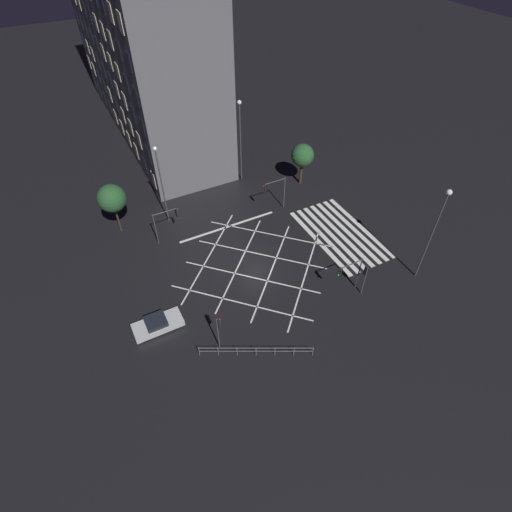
% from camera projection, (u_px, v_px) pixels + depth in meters
% --- Properties ---
extents(ground_plane, '(200.00, 200.00, 0.00)m').
position_uv_depth(ground_plane, '(256.00, 265.00, 39.16)').
color(ground_plane, black).
extents(road_markings, '(16.56, 21.35, 0.01)m').
position_uv_depth(road_markings, '(312.00, 241.00, 41.67)').
color(road_markings, silver).
rests_on(road_markings, ground_plane).
extents(office_building, '(36.68, 10.06, 29.01)m').
position_uv_depth(office_building, '(135.00, 18.00, 49.69)').
color(office_building, slate).
rests_on(office_building, ground_plane).
extents(traffic_light_nw_cross, '(0.36, 0.39, 3.69)m').
position_uv_depth(traffic_light_nw_cross, '(218.00, 327.00, 30.72)').
color(traffic_light_nw_cross, '#424244').
rests_on(traffic_light_nw_cross, ground_plane).
extents(traffic_light_sw_main, '(0.39, 0.36, 3.37)m').
position_uv_depth(traffic_light_sw_main, '(365.00, 274.00, 35.02)').
color(traffic_light_sw_main, '#424244').
rests_on(traffic_light_sw_main, ground_plane).
extents(traffic_light_se_cross, '(0.36, 2.76, 4.07)m').
position_uv_depth(traffic_light_se_cross, '(274.00, 189.00, 43.25)').
color(traffic_light_se_cross, '#424244').
rests_on(traffic_light_se_cross, ground_plane).
extents(traffic_light_ne_cross, '(0.36, 2.66, 3.83)m').
position_uv_depth(traffic_light_ne_cross, '(168.00, 218.00, 39.93)').
color(traffic_light_ne_cross, '#424244').
rests_on(traffic_light_ne_cross, ground_plane).
extents(traffic_light_sw_cross, '(0.36, 2.53, 3.70)m').
position_uv_depth(traffic_light_sw_cross, '(348.00, 271.00, 34.82)').
color(traffic_light_sw_cross, '#424244').
rests_on(traffic_light_sw_cross, ground_plane).
extents(street_lamp_east, '(0.49, 0.49, 9.99)m').
position_uv_depth(street_lamp_east, '(240.00, 129.00, 45.31)').
color(street_lamp_east, '#424244').
rests_on(street_lamp_east, ground_plane).
extents(street_lamp_west, '(0.50, 0.50, 9.89)m').
position_uv_depth(street_lamp_west, '(437.00, 221.00, 33.51)').
color(street_lamp_west, '#424244').
rests_on(street_lamp_west, ground_plane).
extents(street_lamp_far, '(0.43, 0.43, 9.05)m').
position_uv_depth(street_lamp_far, '(160.00, 176.00, 40.04)').
color(street_lamp_far, '#424244').
rests_on(street_lamp_far, ground_plane).
extents(street_tree_near, '(2.87, 2.87, 5.68)m').
position_uv_depth(street_tree_near, '(112.00, 198.00, 39.94)').
color(street_tree_near, '#38281C').
rests_on(street_tree_near, ground_plane).
extents(street_tree_far, '(2.69, 2.69, 5.17)m').
position_uv_depth(street_tree_far, '(303.00, 156.00, 46.72)').
color(street_tree_far, '#38281C').
rests_on(street_tree_far, ground_plane).
extents(waiting_car, '(1.81, 4.17, 1.21)m').
position_uv_depth(waiting_car, '(158.00, 324.00, 33.45)').
color(waiting_car, '#B7BABC').
rests_on(waiting_car, ground_plane).
extents(pedestrian_railing, '(4.23, 8.04, 1.05)m').
position_uv_depth(pedestrian_railing, '(256.00, 350.00, 31.49)').
color(pedestrian_railing, gray).
rests_on(pedestrian_railing, ground_plane).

